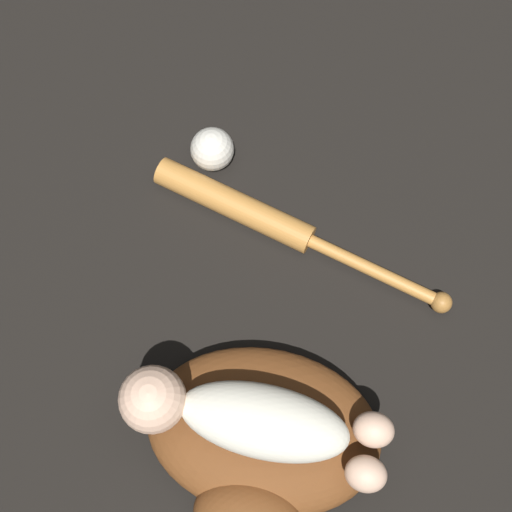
{
  "coord_description": "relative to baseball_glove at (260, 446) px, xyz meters",
  "views": [
    {
      "loc": [
        -0.03,
        0.12,
        1.08
      ],
      "look_at": [
        0.14,
        -0.22,
        0.07
      ],
      "focal_mm": 50.0,
      "sensor_mm": 36.0,
      "label": 1
    }
  ],
  "objects": [
    {
      "name": "ground_plane",
      "position": [
        -0.02,
        -0.02,
        -0.04
      ],
      "size": [
        6.0,
        6.0,
        0.0
      ],
      "primitive_type": "plane",
      "color": "black"
    },
    {
      "name": "baseball_glove",
      "position": [
        0.0,
        0.0,
        0.0
      ],
      "size": [
        0.39,
        0.34,
        0.09
      ],
      "color": "brown",
      "rests_on": "ground"
    },
    {
      "name": "baby_figure",
      "position": [
        0.03,
        -0.01,
        0.08
      ],
      "size": [
        0.37,
        0.17,
        0.09
      ],
      "color": "silver",
      "rests_on": "baseball_glove"
    },
    {
      "name": "baseball_bat",
      "position": [
        0.16,
        -0.33,
        -0.02
      ],
      "size": [
        0.52,
        0.05,
        0.05
      ],
      "color": "#C6843D",
      "rests_on": "ground"
    },
    {
      "name": "baseball",
      "position": [
        0.28,
        -0.4,
        -0.01
      ],
      "size": [
        0.07,
        0.07,
        0.07
      ],
      "color": "silver",
      "rests_on": "ground"
    }
  ]
}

